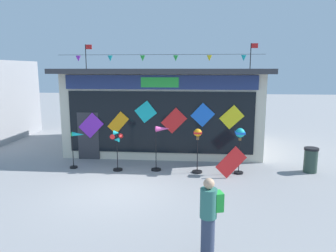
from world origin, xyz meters
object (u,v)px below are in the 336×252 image
object	(u,v)px
wind_spinner_center_right	(198,142)
trash_bin	(311,160)
person_near_camera	(209,216)
wind_spinner_far_left	(77,143)
display_kite_on_ground	(231,162)
wind_spinner_center_left	(161,139)
kite_shop_building	(166,107)
wind_spinner_left	(117,144)
wind_spinner_right	(240,138)

from	to	relation	value
wind_spinner_center_right	trash_bin	world-z (taller)	wind_spinner_center_right
person_near_camera	wind_spinner_far_left	bearing A→B (deg)	-154.57
person_near_camera	display_kite_on_ground	xyz separation A→B (m)	(0.96, 4.92, -0.33)
wind_spinner_center_left	trash_bin	world-z (taller)	wind_spinner_center_left
kite_shop_building	trash_bin	xyz separation A→B (m)	(5.72, -3.71, -1.44)
wind_spinner_left	wind_spinner_right	world-z (taller)	wind_spinner_right
wind_spinner_left	display_kite_on_ground	size ratio (longest dim) A/B	1.50
wind_spinner_left	trash_bin	xyz separation A→B (m)	(7.17, 0.48, -0.57)
wind_spinner_left	wind_spinner_center_right	xyz separation A→B (m)	(2.99, 0.04, 0.13)
wind_spinner_center_left	display_kite_on_ground	world-z (taller)	wind_spinner_center_left
wind_spinner_right	display_kite_on_ground	distance (m)	0.95
wind_spinner_far_left	person_near_camera	distance (m)	7.31
kite_shop_building	trash_bin	distance (m)	6.97
wind_spinner_center_left	wind_spinner_left	bearing A→B (deg)	-173.82
wind_spinner_right	person_near_camera	distance (m)	5.56
wind_spinner_center_left	trash_bin	bearing A→B (deg)	3.10
wind_spinner_far_left	person_near_camera	bearing A→B (deg)	-48.69
display_kite_on_ground	wind_spinner_center_left	bearing A→B (deg)	167.52
wind_spinner_far_left	wind_spinner_left	bearing A→B (deg)	-6.36
wind_spinner_far_left	trash_bin	size ratio (longest dim) A/B	1.53
wind_spinner_far_left	wind_spinner_left	world-z (taller)	wind_spinner_left
wind_spinner_center_right	trash_bin	bearing A→B (deg)	5.92
person_near_camera	wind_spinner_left	bearing A→B (deg)	-164.70
wind_spinner_center_left	display_kite_on_ground	bearing A→B (deg)	-12.48
wind_spinner_far_left	wind_spinner_right	bearing A→B (deg)	-0.93
wind_spinner_left	wind_spinner_center_right	bearing A→B (deg)	0.82
wind_spinner_center_left	display_kite_on_ground	xyz separation A→B (m)	(2.55, -0.56, -0.65)
wind_spinner_left	display_kite_on_ground	distance (m)	4.22
wind_spinner_left	display_kite_on_ground	world-z (taller)	wind_spinner_left
kite_shop_building	display_kite_on_ground	xyz separation A→B (m)	(2.72, -4.57, -1.36)
wind_spinner_far_left	wind_spinner_center_left	bearing A→B (deg)	-0.07
wind_spinner_right	kite_shop_building	bearing A→B (deg)	126.67
trash_bin	display_kite_on_ground	distance (m)	3.12
person_near_camera	display_kite_on_ground	world-z (taller)	person_near_camera
trash_bin	wind_spinner_right	bearing A→B (deg)	-171.53
wind_spinner_center_right	wind_spinner_right	distance (m)	1.52
wind_spinner_center_right	person_near_camera	world-z (taller)	person_near_camera
wind_spinner_right	wind_spinner_far_left	bearing A→B (deg)	179.07
wind_spinner_right	person_near_camera	size ratio (longest dim) A/B	1.01
wind_spinner_center_right	person_near_camera	bearing A→B (deg)	-87.64
kite_shop_building	wind_spinner_far_left	bearing A→B (deg)	-127.39
wind_spinner_right	person_near_camera	world-z (taller)	wind_spinner_right
kite_shop_building	display_kite_on_ground	distance (m)	5.49
kite_shop_building	wind_spinner_left	size ratio (longest dim) A/B	5.70
kite_shop_building	wind_spinner_center_left	size ratio (longest dim) A/B	5.15
wind_spinner_center_left	kite_shop_building	bearing A→B (deg)	92.47
wind_spinner_left	trash_bin	world-z (taller)	wind_spinner_left
person_near_camera	display_kite_on_ground	distance (m)	5.03
kite_shop_building	person_near_camera	size ratio (longest dim) A/B	5.26
kite_shop_building	trash_bin	bearing A→B (deg)	-32.96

